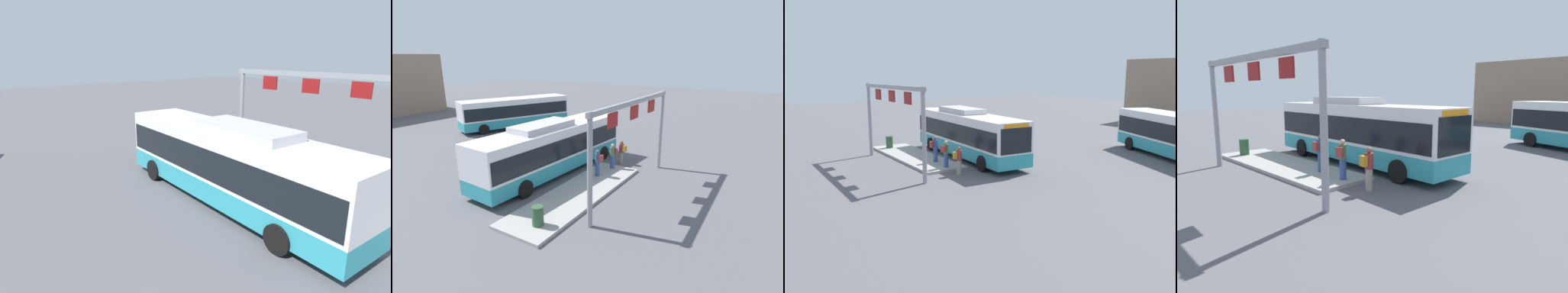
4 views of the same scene
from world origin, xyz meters
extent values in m
plane|color=#56565B|center=(0.00, 0.00, 0.00)|extent=(120.00, 120.00, 0.00)
cube|color=#9E9E99|center=(-1.98, -3.23, 0.08)|extent=(10.00, 2.80, 0.16)
cube|color=teal|center=(0.00, 0.00, 0.77)|extent=(11.94, 3.17, 0.85)
cube|color=white|center=(0.00, 0.00, 2.15)|extent=(11.94, 3.17, 1.90)
cube|color=black|center=(0.00, 0.00, 1.95)|extent=(11.70, 3.20, 1.20)
cube|color=black|center=(5.92, -0.34, 2.05)|extent=(0.16, 2.12, 1.50)
cube|color=#B7B7BC|center=(-0.88, 0.05, 3.28)|extent=(4.23, 1.98, 0.36)
cube|color=orange|center=(5.85, -0.34, 2.90)|extent=(0.22, 1.75, 0.28)
cylinder|color=black|center=(4.17, 0.96, 0.50)|extent=(1.02, 0.36, 1.00)
cylinder|color=black|center=(4.03, -1.43, 0.50)|extent=(1.02, 0.36, 1.00)
cylinder|color=black|center=(-3.63, 1.41, 0.50)|extent=(1.02, 0.36, 1.00)
cylinder|color=black|center=(-3.77, -0.99, 0.50)|extent=(1.02, 0.36, 1.00)
cube|color=teal|center=(8.52, 11.69, 0.77)|extent=(11.36, 6.65, 0.85)
cube|color=white|center=(8.52, 11.69, 2.15)|extent=(11.36, 6.65, 1.90)
cube|color=black|center=(8.52, 11.69, 1.95)|extent=(11.17, 6.60, 1.20)
cylinder|color=black|center=(4.52, 12.06, 0.50)|extent=(1.04, 0.66, 1.00)
cylinder|color=black|center=(5.45, 14.28, 0.50)|extent=(1.04, 0.66, 1.00)
cylinder|color=black|center=(11.23, 9.26, 0.50)|extent=(1.04, 0.66, 1.00)
cylinder|color=black|center=(12.15, 11.47, 0.50)|extent=(1.04, 0.66, 1.00)
cylinder|color=gray|center=(3.87, -2.99, 0.42)|extent=(0.31, 0.31, 0.85)
cylinder|color=maroon|center=(3.87, -2.99, 1.15)|extent=(0.37, 0.37, 0.60)
sphere|color=brown|center=(3.87, -2.99, 1.56)|extent=(0.22, 0.22, 0.22)
cube|color=#BF7F1E|center=(3.85, -3.25, 1.18)|extent=(0.30, 0.21, 0.40)
cylinder|color=#334C8C|center=(2.40, -3.05, 0.58)|extent=(0.36, 0.36, 0.85)
cylinder|color=#476B4C|center=(2.40, -3.05, 1.31)|extent=(0.44, 0.44, 0.60)
sphere|color=tan|center=(2.40, -3.05, 1.72)|extent=(0.22, 0.22, 0.22)
cube|color=maroon|center=(2.49, -3.29, 1.34)|extent=(0.33, 0.27, 0.40)
cylinder|color=#334C8C|center=(0.68, -2.90, 0.58)|extent=(0.28, 0.28, 0.85)
cylinder|color=#334C8C|center=(0.68, -2.90, 1.31)|extent=(0.34, 0.34, 0.60)
sphere|color=brown|center=(0.68, -2.90, 1.72)|extent=(0.22, 0.22, 0.22)
cube|color=maroon|center=(0.68, -3.16, 1.34)|extent=(0.28, 0.18, 0.40)
cylinder|color=gray|center=(-4.45, -5.49, 2.60)|extent=(0.24, 0.24, 5.20)
cylinder|color=gray|center=(4.50, -5.49, 2.60)|extent=(0.24, 0.24, 5.20)
cube|color=gray|center=(0.03, -5.49, 5.05)|extent=(9.34, 0.20, 0.24)
cube|color=maroon|center=(-2.43, -5.49, 4.50)|extent=(0.90, 0.08, 0.70)
cube|color=maroon|center=(0.03, -5.49, 4.50)|extent=(0.90, 0.08, 0.70)
cube|color=maroon|center=(2.49, -5.49, 4.50)|extent=(0.90, 0.08, 0.70)
cylinder|color=#2D5133|center=(-5.77, -3.62, 0.61)|extent=(0.52, 0.52, 0.90)
camera|label=1|loc=(-9.02, 9.07, 5.97)|focal=30.37mm
camera|label=2|loc=(-14.89, -11.88, 7.34)|focal=28.37mm
camera|label=3|loc=(23.51, -14.41, 5.88)|focal=36.47mm
camera|label=4|loc=(12.28, -11.18, 3.66)|focal=29.36mm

